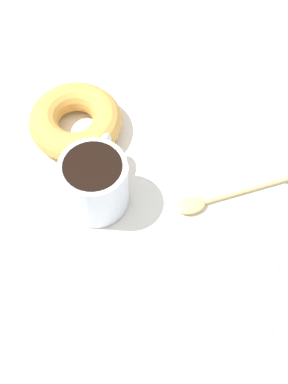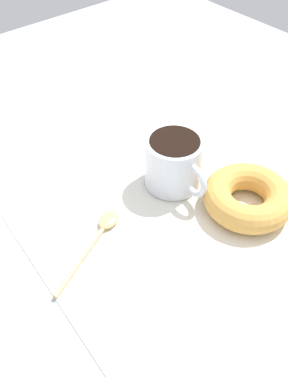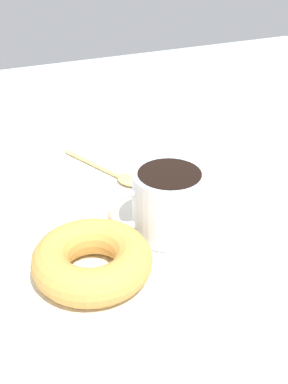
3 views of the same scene
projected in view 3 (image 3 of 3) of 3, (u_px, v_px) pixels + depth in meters
The scene contains 5 objects.
ground_plane at pixel (162, 211), 66.58cm from camera, with size 120.00×120.00×2.00cm, color #B2BCC6.
napkin at pixel (144, 207), 65.33cm from camera, with size 34.37×34.37×0.30cm, color white.
coffee_cup at pixel (167, 202), 58.71cm from camera, with size 11.05×8.10×7.52cm.
donut at pixel (92, 260), 53.13cm from camera, with size 12.12×12.12×3.83cm, color gold.
spoon at pixel (117, 175), 71.09cm from camera, with size 7.49×13.91×0.90cm.
Camera 3 is at (-22.91, -50.81, 35.57)cm, focal length 50.00 mm.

